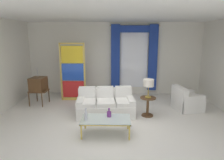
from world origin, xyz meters
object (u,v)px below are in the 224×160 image
(coffee_table, at_px, (106,120))
(vintage_tv, at_px, (38,85))
(table_lamp_brass, at_px, (149,84))
(bottle_crystal_tall, at_px, (86,115))
(bottle_blue_decanter, at_px, (109,114))
(couch_white_long, at_px, (106,105))
(armchair_white, at_px, (186,101))
(peacock_figurine, at_px, (85,98))
(round_side_table, at_px, (148,105))
(stained_glass_divider, at_px, (73,73))

(coffee_table, bearing_deg, vintage_tv, 138.75)
(table_lamp_brass, bearing_deg, bottle_crystal_tall, -142.72)
(bottle_crystal_tall, bearing_deg, bottle_blue_decanter, 22.44)
(couch_white_long, xyz_separation_m, table_lamp_brass, (1.31, -0.12, 0.72))
(bottle_crystal_tall, relative_size, armchair_white, 0.33)
(table_lamp_brass, bearing_deg, couch_white_long, 174.67)
(peacock_figurine, distance_m, round_side_table, 2.37)
(bottle_crystal_tall, distance_m, vintage_tv, 3.11)
(bottle_blue_decanter, height_order, round_side_table, bottle_blue_decanter)
(stained_glass_divider, bearing_deg, armchair_white, -13.49)
(bottle_blue_decanter, xyz_separation_m, bottle_crystal_tall, (-0.56, -0.23, 0.05))
(bottle_blue_decanter, distance_m, round_side_table, 1.58)
(vintage_tv, xyz_separation_m, round_side_table, (3.77, -1.02, -0.37))
(coffee_table, xyz_separation_m, armchair_white, (2.60, 1.77, -0.09))
(table_lamp_brass, bearing_deg, stained_glass_divider, 149.84)
(bottle_crystal_tall, height_order, armchair_white, armchair_white)
(bottle_blue_decanter, relative_size, peacock_figurine, 0.38)
(round_side_table, bearing_deg, stained_glass_divider, 149.84)
(coffee_table, height_order, armchair_white, armchair_white)
(armchair_white, distance_m, round_side_table, 1.48)
(armchair_white, relative_size, table_lamp_brass, 1.67)
(couch_white_long, distance_m, armchair_white, 2.71)
(stained_glass_divider, relative_size, peacock_figurine, 3.67)
(armchair_white, bearing_deg, coffee_table, -145.69)
(vintage_tv, height_order, stained_glass_divider, stained_glass_divider)
(couch_white_long, bearing_deg, armchair_white, 9.42)
(couch_white_long, relative_size, table_lamp_brass, 3.21)
(couch_white_long, xyz_separation_m, vintage_tv, (-2.47, 0.90, 0.42))
(couch_white_long, relative_size, coffee_table, 1.50)
(bottle_blue_decanter, bearing_deg, armchair_white, 33.02)
(bottle_blue_decanter, distance_m, table_lamp_brass, 1.67)
(bottle_blue_decanter, xyz_separation_m, table_lamp_brass, (1.15, 1.07, 0.54))
(coffee_table, distance_m, bottle_blue_decanter, 0.19)
(bottle_blue_decanter, relative_size, bottle_crystal_tall, 0.73)
(bottle_crystal_tall, distance_m, peacock_figurine, 2.40)
(bottle_crystal_tall, relative_size, peacock_figurine, 0.53)
(couch_white_long, xyz_separation_m, bottle_blue_decanter, (0.15, -1.20, 0.19))
(vintage_tv, relative_size, peacock_figurine, 2.24)
(bottle_blue_decanter, bearing_deg, couch_white_long, 97.32)
(peacock_figurine, bearing_deg, round_side_table, -26.06)
(bottle_blue_decanter, height_order, peacock_figurine, bottle_blue_decanter)
(armchair_white, height_order, table_lamp_brass, table_lamp_brass)
(stained_glass_divider, height_order, table_lamp_brass, stained_glass_divider)
(coffee_table, bearing_deg, peacock_figurine, 111.64)
(stained_glass_divider, bearing_deg, coffee_table, -63.01)
(vintage_tv, height_order, table_lamp_brass, vintage_tv)
(couch_white_long, bearing_deg, vintage_tv, 159.96)
(stained_glass_divider, xyz_separation_m, peacock_figurine, (0.50, -0.49, -0.84))
(couch_white_long, relative_size, peacock_figurine, 3.05)
(coffee_table, distance_m, peacock_figurine, 2.42)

